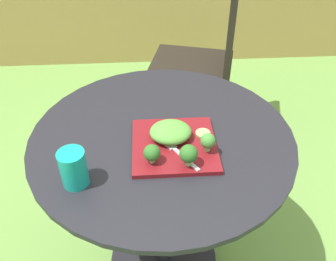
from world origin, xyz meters
TOP-DOWN VIEW (x-y plane):
  - ground_plane at (0.00, 0.00)m, footprint 12.00×12.00m
  - patio_table at (0.00, 0.00)m, footprint 0.81×0.81m
  - patio_chair at (0.29, 0.88)m, footprint 0.54×0.54m
  - salad_plate at (0.03, -0.06)m, footprint 0.25×0.25m
  - drinking_glass at (-0.24, -0.18)m, footprint 0.07×0.07m
  - fork at (0.04, -0.10)m, footprint 0.10×0.14m
  - lettuce_mound at (0.02, -0.03)m, footprint 0.12×0.11m
  - broccoli_floret_0 at (-0.03, -0.13)m, footprint 0.05×0.05m
  - broccoli_floret_1 at (0.12, -0.10)m, footprint 0.04×0.04m
  - broccoli_floret_2 at (0.06, -0.15)m, footprint 0.05×0.05m
  - cucumber_slice_0 at (0.12, -0.02)m, footprint 0.04×0.04m

SIDE VIEW (x-z plane):
  - ground_plane at x=0.00m, z-range 0.00..0.00m
  - patio_table at x=0.00m, z-range 0.07..0.78m
  - patio_chair at x=0.29m, z-range 0.08..0.98m
  - salad_plate at x=0.03m, z-range 0.71..0.72m
  - fork at x=0.04m, z-range 0.72..0.73m
  - cucumber_slice_0 at x=0.12m, z-range 0.72..0.73m
  - lettuce_mound at x=0.02m, z-range 0.72..0.77m
  - broccoli_floret_0 at x=-0.03m, z-range 0.72..0.78m
  - drinking_glass at x=-0.24m, z-range 0.70..0.80m
  - broccoli_floret_1 at x=0.12m, z-range 0.73..0.78m
  - broccoli_floret_2 at x=0.06m, z-range 0.73..0.79m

